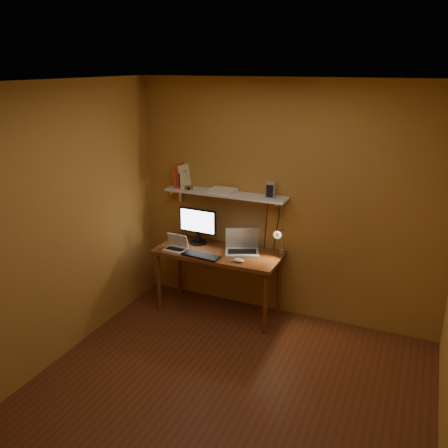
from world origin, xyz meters
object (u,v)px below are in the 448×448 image
at_px(monitor, 198,224).
at_px(speaker_left, 180,179).
at_px(laptop, 242,246).
at_px(shelf_camera, 189,188).
at_px(speaker_right, 271,190).
at_px(wall_shelf, 225,194).
at_px(netbook, 177,246).
at_px(keyboard, 201,256).
at_px(desk_lamp, 280,238).
at_px(desk, 218,258).
at_px(mouse, 239,260).
at_px(router, 223,191).

relative_size(monitor, speaker_left, 2.29).
xyz_separation_m(laptop, shelf_camera, (-0.66, 0.02, 0.58)).
bearing_deg(speaker_right, laptop, -162.18).
distance_m(wall_shelf, netbook, 0.79).
distance_m(keyboard, desk_lamp, 0.86).
bearing_deg(speaker_right, keyboard, -150.29).
relative_size(monitor, desk_lamp, 1.23).
height_order(desk, laptop, laptop).
xyz_separation_m(keyboard, mouse, (0.43, 0.03, 0.01)).
height_order(desk, shelf_camera, shelf_camera).
height_order(netbook, keyboard, netbook).
bearing_deg(laptop, desk_lamp, -17.70).
relative_size(mouse, shelf_camera, 1.12).
distance_m(keyboard, mouse, 0.43).
height_order(keyboard, speaker_left, speaker_left).
relative_size(desk, router, 4.99).
bearing_deg(speaker_right, shelf_camera, -178.15).
bearing_deg(laptop, monitor, 153.68).
relative_size(speaker_right, shelf_camera, 1.70).
distance_m(desk, netbook, 0.49).
bearing_deg(shelf_camera, wall_shelf, 10.80).
xyz_separation_m(desk, speaker_left, (-0.57, 0.20, 0.81)).
bearing_deg(router, wall_shelf, 35.98).
distance_m(desk, speaker_left, 1.01).
bearing_deg(monitor, router, 11.63).
xyz_separation_m(wall_shelf, laptop, (0.24, -0.10, -0.54)).
distance_m(monitor, router, 0.51).
distance_m(wall_shelf, router, 0.05).
height_order(laptop, desk_lamp, desk_lamp).
bearing_deg(shelf_camera, speaker_right, 5.10).
xyz_separation_m(desk, monitor, (-0.32, 0.13, 0.32)).
xyz_separation_m(desk, keyboard, (-0.11, -0.21, 0.10)).
relative_size(speaker_right, router, 0.59).
bearing_deg(wall_shelf, monitor, -168.75).
xyz_separation_m(desk, desk_lamp, (0.66, 0.13, 0.29)).
relative_size(desk, wall_shelf, 1.00).
bearing_deg(laptop, wall_shelf, 135.04).
xyz_separation_m(desk, shelf_camera, (-0.41, 0.11, 0.74)).
xyz_separation_m(wall_shelf, desk_lamp, (0.66, -0.07, -0.40)).
bearing_deg(desk, router, 96.27).
xyz_separation_m(wall_shelf, mouse, (0.32, -0.38, -0.59)).
bearing_deg(wall_shelf, speaker_left, 179.70).
distance_m(desk_lamp, router, 0.81).
distance_m(wall_shelf, monitor, 0.50).
relative_size(laptop, router, 1.56).
bearing_deg(speaker_right, desk_lamp, -30.69).
bearing_deg(desk, speaker_right, 20.85).
relative_size(keyboard, mouse, 3.89).
xyz_separation_m(keyboard, speaker_left, (-0.46, 0.41, 0.71)).
bearing_deg(speaker_left, wall_shelf, 7.91).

